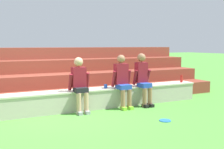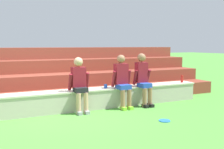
{
  "view_description": "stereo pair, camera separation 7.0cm",
  "coord_description": "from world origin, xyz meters",
  "px_view_note": "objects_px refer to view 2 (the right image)",
  "views": [
    {
      "loc": [
        -1.62,
        -6.2,
        1.65
      ],
      "look_at": [
        1.53,
        0.23,
        0.86
      ],
      "focal_mm": 43.47,
      "sensor_mm": 36.0,
      "label": 1
    },
    {
      "loc": [
        -1.56,
        -6.23,
        1.65
      ],
      "look_at": [
        1.53,
        0.23,
        0.86
      ],
      "focal_mm": 43.47,
      "sensor_mm": 36.0,
      "label": 2
    }
  ],
  "objects_px": {
    "person_far_left": "(80,83)",
    "plastic_cup_middle": "(106,86)",
    "person_center": "(143,78)",
    "water_bottle_near_left": "(182,79)",
    "frisbee": "(165,121)",
    "person_left_of_center": "(122,80)"
  },
  "relations": [
    {
      "from": "person_far_left",
      "to": "plastic_cup_middle",
      "type": "xyz_separation_m",
      "value": [
        0.78,
        0.19,
        -0.16
      ]
    },
    {
      "from": "person_left_of_center",
      "to": "water_bottle_near_left",
      "type": "xyz_separation_m",
      "value": [
        2.14,
        0.21,
        -0.12
      ]
    },
    {
      "from": "person_left_of_center",
      "to": "person_center",
      "type": "height_order",
      "value": "person_center"
    },
    {
      "from": "person_center",
      "to": "person_far_left",
      "type": "bearing_deg",
      "value": 179.92
    },
    {
      "from": "person_far_left",
      "to": "person_center",
      "type": "relative_size",
      "value": 0.95
    },
    {
      "from": "person_left_of_center",
      "to": "person_center",
      "type": "relative_size",
      "value": 0.98
    },
    {
      "from": "water_bottle_near_left",
      "to": "person_far_left",
      "type": "bearing_deg",
      "value": -176.68
    },
    {
      "from": "person_center",
      "to": "plastic_cup_middle",
      "type": "bearing_deg",
      "value": 169.46
    },
    {
      "from": "water_bottle_near_left",
      "to": "frisbee",
      "type": "distance_m",
      "value": 2.65
    },
    {
      "from": "person_left_of_center",
      "to": "frisbee",
      "type": "distance_m",
      "value": 1.7
    },
    {
      "from": "plastic_cup_middle",
      "to": "frisbee",
      "type": "relative_size",
      "value": 0.42
    },
    {
      "from": "water_bottle_near_left",
      "to": "frisbee",
      "type": "relative_size",
      "value": 0.91
    },
    {
      "from": "person_far_left",
      "to": "person_left_of_center",
      "type": "xyz_separation_m",
      "value": [
        1.16,
        -0.02,
        0.01
      ]
    },
    {
      "from": "person_center",
      "to": "plastic_cup_middle",
      "type": "height_order",
      "value": "person_center"
    },
    {
      "from": "person_far_left",
      "to": "person_left_of_center",
      "type": "bearing_deg",
      "value": -0.9
    },
    {
      "from": "person_far_left",
      "to": "water_bottle_near_left",
      "type": "bearing_deg",
      "value": 3.32
    },
    {
      "from": "person_left_of_center",
      "to": "plastic_cup_middle",
      "type": "xyz_separation_m",
      "value": [
        -0.39,
        0.21,
        -0.17
      ]
    },
    {
      "from": "person_center",
      "to": "frisbee",
      "type": "relative_size",
      "value": 5.76
    },
    {
      "from": "person_far_left",
      "to": "plastic_cup_middle",
      "type": "relative_size",
      "value": 13.02
    },
    {
      "from": "person_far_left",
      "to": "frisbee",
      "type": "relative_size",
      "value": 5.46
    },
    {
      "from": "person_far_left",
      "to": "frisbee",
      "type": "height_order",
      "value": "person_far_left"
    },
    {
      "from": "person_far_left",
      "to": "frisbee",
      "type": "xyz_separation_m",
      "value": [
        1.4,
        -1.54,
        -0.72
      ]
    }
  ]
}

